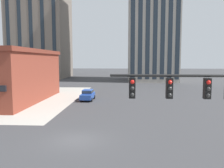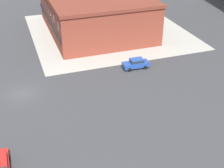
% 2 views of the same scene
% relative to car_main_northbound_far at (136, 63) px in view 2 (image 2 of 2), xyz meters
% --- Properties ---
extents(ground_plane, '(320.00, 320.00, 0.00)m').
position_rel_car_main_northbound_far_xyz_m(ground_plane, '(2.03, -18.85, -0.92)').
color(ground_plane, '#38383A').
extents(sidewalk_far_corner, '(32.00, 32.00, 0.02)m').
position_rel_car_main_northbound_far_xyz_m(sidewalk_far_corner, '(-17.97, 1.15, -0.92)').
color(sidewalk_far_corner, '#A8A399').
rests_on(sidewalk_far_corner, ground).
extents(car_main_northbound_far, '(1.97, 4.44, 1.68)m').
position_rel_car_main_northbound_far_xyz_m(car_main_northbound_far, '(0.00, 0.00, 0.00)').
color(car_main_northbound_far, '#23479E').
rests_on(car_main_northbound_far, ground).
extents(car_cross_eastbound, '(4.41, 1.91, 1.68)m').
position_rel_car_main_northbound_far_xyz_m(car_cross_eastbound, '(16.89, -22.34, 0.00)').
color(car_cross_eastbound, red).
rests_on(car_cross_eastbound, ground).
extents(storefront_block_near_corner, '(25.74, 19.69, 8.00)m').
position_rel_car_main_northbound_far_xyz_m(storefront_block_near_corner, '(-19.59, -1.23, 3.10)').
color(storefront_block_near_corner, brown).
rests_on(storefront_block_near_corner, ground).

